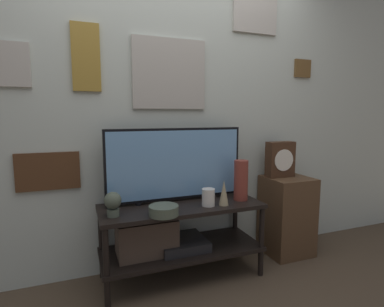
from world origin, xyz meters
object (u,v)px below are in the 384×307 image
(vase_wide_bowl, at_px, (164,210))
(decorative_bust, at_px, (113,203))
(vase_tall_ceramic, at_px, (241,180))
(candle_jar, at_px, (208,197))
(television, at_px, (176,164))
(mantel_clock, at_px, (280,159))
(vase_slim_bronze, at_px, (224,193))

(vase_wide_bowl, height_order, decorative_bust, decorative_bust)
(vase_wide_bowl, bearing_deg, vase_tall_ceramic, 11.80)
(candle_jar, bearing_deg, decorative_bust, 178.85)
(television, relative_size, mantel_clock, 3.43)
(television, distance_m, decorative_bust, 0.57)
(decorative_bust, bearing_deg, mantel_clock, 7.21)
(decorative_bust, bearing_deg, vase_wide_bowl, -17.35)
(television, bearing_deg, mantel_clock, -0.18)
(vase_tall_ceramic, bearing_deg, vase_wide_bowl, -168.20)
(television, height_order, candle_jar, television)
(vase_tall_ceramic, relative_size, decorative_bust, 1.91)
(vase_slim_bronze, distance_m, mantel_clock, 0.73)
(vase_slim_bronze, distance_m, candle_jar, 0.12)
(vase_slim_bronze, xyz_separation_m, vase_wide_bowl, (-0.48, -0.06, -0.06))
(vase_slim_bronze, height_order, vase_tall_ceramic, vase_tall_ceramic)
(television, bearing_deg, candle_jar, -47.62)
(vase_tall_ceramic, xyz_separation_m, decorative_bust, (-0.99, -0.04, -0.07))
(vase_wide_bowl, xyz_separation_m, vase_tall_ceramic, (0.67, 0.14, 0.13))
(candle_jar, relative_size, mantel_clock, 0.41)
(mantel_clock, bearing_deg, candle_jar, -165.73)
(television, xyz_separation_m, candle_jar, (0.19, -0.20, -0.23))
(vase_wide_bowl, distance_m, mantel_clock, 1.22)
(vase_tall_ceramic, relative_size, candle_jar, 2.46)
(vase_slim_bronze, relative_size, mantel_clock, 0.61)
(vase_slim_bronze, relative_size, vase_wide_bowl, 0.94)
(television, distance_m, candle_jar, 0.36)
(vase_tall_ceramic, bearing_deg, television, 163.13)
(candle_jar, bearing_deg, mantel_clock, 14.27)
(vase_tall_ceramic, bearing_deg, mantel_clock, 16.86)
(vase_wide_bowl, height_order, vase_tall_ceramic, vase_tall_ceramic)
(vase_wide_bowl, bearing_deg, mantel_clock, 13.94)
(decorative_bust, height_order, mantel_clock, mantel_clock)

